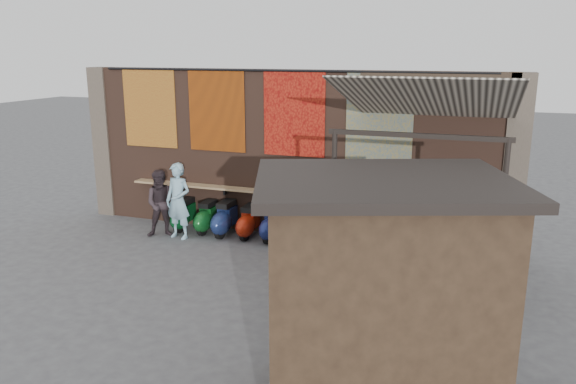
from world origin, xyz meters
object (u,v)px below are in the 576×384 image
(scooter_stool_1, at_px, (207,217))
(scooter_stool_9, at_px, (393,239))
(shelf_box, at_px, (340,193))
(scooter_stool_5, at_px, (293,225))
(shopper_grey, at_px, (480,257))
(scooter_stool_0, at_px, (184,215))
(scooter_stool_7, at_px, (342,230))
(shopper_navy, at_px, (402,249))
(market_stall, at_px, (379,301))
(scooter_stool_6, at_px, (317,231))
(scooter_stool_4, at_px, (272,225))
(scooter_stool_2, at_px, (225,219))
(diner_right, at_px, (162,204))
(scooter_stool_8, at_px, (363,236))
(diner_left, at_px, (178,201))
(scooter_stool_10, at_px, (416,241))
(shopper_tan, at_px, (351,244))
(scooter_stool_3, at_px, (249,222))

(scooter_stool_1, height_order, scooter_stool_9, scooter_stool_1)
(shelf_box, distance_m, scooter_stool_5, 1.36)
(shopper_grey, bearing_deg, scooter_stool_0, 20.80)
(scooter_stool_7, xyz_separation_m, shopper_navy, (1.61, -1.75, 0.34))
(scooter_stool_0, xyz_separation_m, shopper_navy, (5.72, -1.74, 0.37))
(scooter_stool_7, distance_m, market_stall, 5.99)
(scooter_stool_9, bearing_deg, scooter_stool_7, 179.76)
(scooter_stool_0, bearing_deg, scooter_stool_1, -0.88)
(scooter_stool_1, relative_size, shopper_navy, 0.54)
(scooter_stool_6, bearing_deg, scooter_stool_4, -179.90)
(scooter_stool_4, xyz_separation_m, scooter_stool_6, (1.12, 0.00, -0.04))
(scooter_stool_2, xyz_separation_m, scooter_stool_9, (4.10, 0.07, -0.07))
(scooter_stool_5, relative_size, diner_right, 0.54)
(scooter_stool_1, xyz_separation_m, market_stall, (5.32, -5.58, 1.05))
(scooter_stool_8, bearing_deg, diner_left, -172.59)
(shelf_box, relative_size, diner_left, 0.30)
(shelf_box, height_order, diner_right, diner_right)
(scooter_stool_1, height_order, scooter_stool_8, scooter_stool_1)
(diner_right, height_order, shopper_navy, diner_right)
(scooter_stool_5, distance_m, diner_left, 2.83)
(scooter_stool_6, bearing_deg, scooter_stool_10, 0.61)
(scooter_stool_0, xyz_separation_m, scooter_stool_4, (2.40, -0.04, 0.00))
(shopper_tan, relative_size, market_stall, 0.57)
(scooter_stool_4, bearing_deg, scooter_stool_6, 0.10)
(scooter_stool_6, distance_m, market_stall, 6.17)
(shelf_box, distance_m, scooter_stool_1, 3.45)
(diner_left, height_order, market_stall, market_stall)
(shelf_box, distance_m, scooter_stool_10, 2.02)
(scooter_stool_10, bearing_deg, market_stall, -88.04)
(scooter_stool_8, distance_m, shopper_navy, 2.08)
(diner_right, xyz_separation_m, shopper_navy, (5.95, -1.11, -0.07))
(scooter_stool_4, height_order, scooter_stool_10, scooter_stool_4)
(scooter_stool_5, relative_size, shopper_tan, 0.54)
(scooter_stool_7, bearing_deg, scooter_stool_3, -179.12)
(scooter_stool_9, bearing_deg, scooter_stool_6, -178.67)
(scooter_stool_2, distance_m, scooter_stool_7, 2.93)
(scooter_stool_5, bearing_deg, shopper_grey, -27.06)
(scooter_stool_10, height_order, diner_right, diner_right)
(shelf_box, bearing_deg, shopper_navy, -49.16)
(scooter_stool_1, xyz_separation_m, scooter_stool_3, (1.15, -0.02, 0.00))
(scooter_stool_1, height_order, diner_right, diner_right)
(scooter_stool_10, height_order, shopper_navy, shopper_navy)
(scooter_stool_6, bearing_deg, shopper_tan, -56.22)
(scooter_stool_8, xyz_separation_m, market_stall, (1.36, -5.56, 1.09))
(shopper_navy, relative_size, shopper_tan, 0.93)
(scooter_stool_10, distance_m, shopper_grey, 2.59)
(scooter_stool_4, height_order, shopper_tan, shopper_tan)
(scooter_stool_9, distance_m, scooter_stool_10, 0.50)
(scooter_stool_3, xyz_separation_m, scooter_stool_4, (0.60, -0.01, 0.00))
(market_stall, bearing_deg, scooter_stool_6, 93.94)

